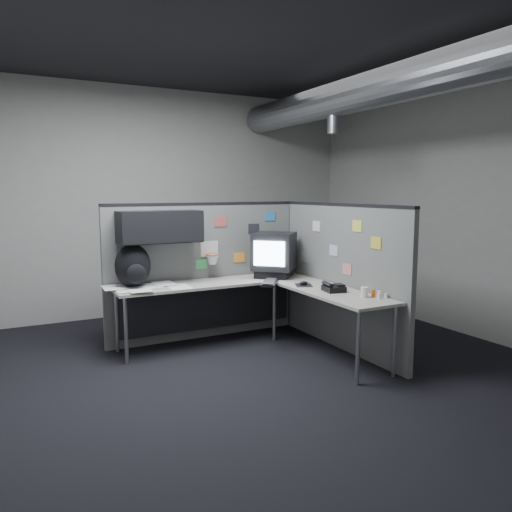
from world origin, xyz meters
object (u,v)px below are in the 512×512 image
desk (245,294)px  keyboard (270,282)px  monitor (274,254)px  backpack (133,267)px  phone (333,288)px

desk → keyboard: 0.31m
desk → keyboard: (0.24, -0.14, 0.13)m
monitor → backpack: 1.69m
backpack → desk: bearing=4.8°
phone → keyboard: bearing=140.1°
monitor → phone: monitor is taller
phone → monitor: bearing=115.6°
desk → backpack: backpack is taller
keyboard → backpack: backpack is taller
monitor → phone: (0.10, -1.07, -0.24)m
backpack → phone: bearing=-11.2°
desk → backpack: size_ratio=4.90×
keyboard → desk: bearing=141.8°
keyboard → phone: (0.38, -0.67, 0.02)m
monitor → backpack: (-1.69, 0.09, -0.05)m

